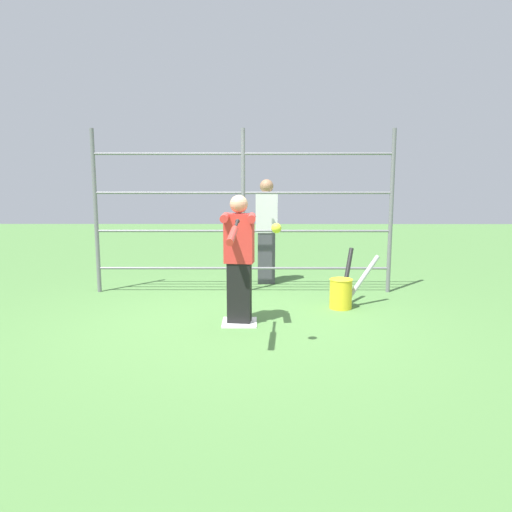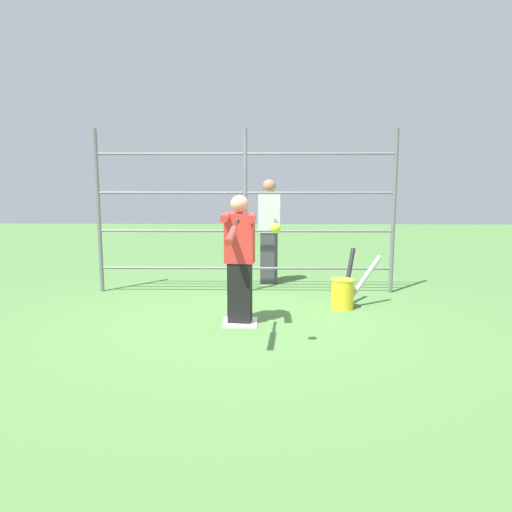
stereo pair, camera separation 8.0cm
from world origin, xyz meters
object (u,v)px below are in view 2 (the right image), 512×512
batter (240,255)px  bystander_behind_fence (269,230)px  baseball_bat_swinging (232,233)px  softball_in_flight (275,228)px  bat_bucket (344,291)px

batter → bystander_behind_fence: size_ratio=0.90×
baseball_bat_swinging → softball_in_flight: (-0.41, 0.01, 0.05)m
baseball_bat_swinging → bystander_behind_fence: (-0.37, -3.16, -0.31)m
bystander_behind_fence → bat_bucket: bearing=123.0°
batter → bat_bucket: (-1.32, -0.72, -0.58)m
bat_bucket → baseball_bat_swinging: bearing=51.1°
bystander_behind_fence → baseball_bat_swinging: bearing=83.3°
softball_in_flight → bystander_behind_fence: size_ratio=0.06×
bat_bucket → bystander_behind_fence: (0.97, -1.50, 0.64)m
batter → bat_bucket: batter is taller
baseball_bat_swinging → softball_in_flight: 0.41m
softball_in_flight → bat_bucket: bearing=-119.2°
bat_bucket → bystander_behind_fence: bystander_behind_fence is taller
baseball_bat_swinging → bystander_behind_fence: 3.19m
batter → softball_in_flight: bearing=112.3°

